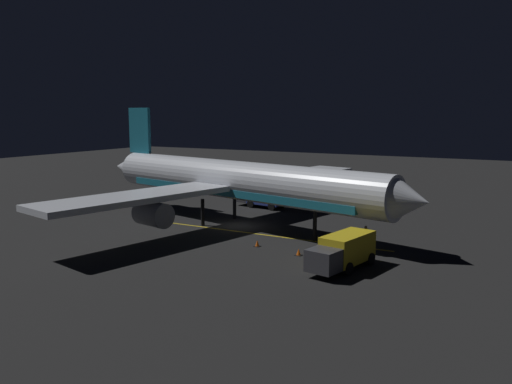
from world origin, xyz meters
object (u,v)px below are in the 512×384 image
at_px(catering_truck, 262,197).
at_px(ground_crew_worker, 366,236).
at_px(traffic_cone_near_right, 257,243).
at_px(baggage_truck, 343,252).
at_px(traffic_cone_near_left, 299,252).
at_px(traffic_cone_under_wing, 356,231).
at_px(airliner, 233,182).

relative_size(catering_truck, ground_crew_worker, 3.63).
bearing_deg(catering_truck, traffic_cone_near_right, 27.52).
distance_m(baggage_truck, ground_crew_worker, 7.07).
height_order(traffic_cone_near_left, traffic_cone_under_wing, same).
xyz_separation_m(catering_truck, traffic_cone_under_wing, (7.67, 14.05, -0.97)).
distance_m(baggage_truck, traffic_cone_near_left, 4.72).
xyz_separation_m(airliner, ground_crew_worker, (1.80, 13.97, -3.42)).
bearing_deg(ground_crew_worker, traffic_cone_near_left, -34.73).
distance_m(traffic_cone_near_left, traffic_cone_under_wing, 9.45).
relative_size(airliner, ground_crew_worker, 22.75).
bearing_deg(traffic_cone_near_right, traffic_cone_under_wing, 146.45).
relative_size(airliner, traffic_cone_near_left, 71.99).
xyz_separation_m(airliner, catering_truck, (-9.93, -2.25, -3.08)).
bearing_deg(baggage_truck, ground_crew_worker, -175.09).
height_order(baggage_truck, catering_truck, baggage_truck).
relative_size(baggage_truck, ground_crew_worker, 3.80).
relative_size(baggage_truck, traffic_cone_near_right, 12.01).
distance_m(airliner, baggage_truck, 17.31).
distance_m(baggage_truck, catering_truck, 25.20).
xyz_separation_m(catering_truck, ground_crew_worker, (11.73, 16.22, -0.34)).
bearing_deg(catering_truck, ground_crew_worker, 54.13).
relative_size(catering_truck, traffic_cone_near_left, 11.49).
bearing_deg(traffic_cone_under_wing, catering_truck, -118.61).
bearing_deg(airliner, traffic_cone_under_wing, 100.87).
xyz_separation_m(catering_truck, traffic_cone_near_right, (16.16, 8.42, -0.97)).
xyz_separation_m(airliner, baggage_truck, (8.83, 14.57, -3.04)).
bearing_deg(traffic_cone_near_right, traffic_cone_near_left, 78.59).
xyz_separation_m(baggage_truck, traffic_cone_under_wing, (-11.10, -2.77, -1.02)).
relative_size(traffic_cone_near_left, traffic_cone_near_right, 1.00).
distance_m(baggage_truck, traffic_cone_under_wing, 11.48).
distance_m(catering_truck, traffic_cone_near_right, 18.25).
xyz_separation_m(baggage_truck, ground_crew_worker, (-7.03, -0.60, -0.38)).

